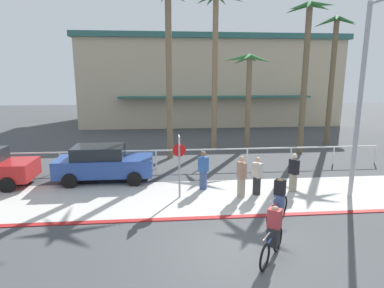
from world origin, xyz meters
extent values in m
plane|color=#424447|center=(0.00, 10.00, 0.00)|extent=(80.00, 80.00, 0.00)
cube|color=beige|center=(0.00, 4.20, 0.01)|extent=(44.00, 4.00, 0.02)
cube|color=maroon|center=(0.00, 2.20, 0.01)|extent=(44.00, 0.24, 0.03)
cube|color=#BCAD8E|center=(2.85, 27.85, 4.13)|extent=(25.38, 11.70, 8.27)
cube|color=#2D605B|center=(2.85, 27.85, 8.52)|extent=(25.98, 12.30, 0.50)
cube|color=#2D605B|center=(2.85, 21.50, 3.00)|extent=(17.77, 1.20, 0.16)
cylinder|color=white|center=(0.00, 8.50, 1.00)|extent=(19.72, 0.08, 0.08)
cylinder|color=white|center=(-9.86, 8.50, 0.50)|extent=(0.08, 0.08, 1.00)
cylinder|color=white|center=(-7.39, 8.50, 0.50)|extent=(0.08, 0.08, 1.00)
cylinder|color=white|center=(-4.93, 8.50, 0.50)|extent=(0.08, 0.08, 1.00)
cylinder|color=white|center=(-2.46, 8.50, 0.50)|extent=(0.08, 0.08, 1.00)
cylinder|color=white|center=(0.00, 8.50, 0.50)|extent=(0.08, 0.08, 1.00)
cylinder|color=white|center=(2.46, 8.50, 0.50)|extent=(0.08, 0.08, 1.00)
cylinder|color=white|center=(4.93, 8.50, 0.50)|extent=(0.08, 0.08, 1.00)
cylinder|color=white|center=(7.39, 8.50, 0.50)|extent=(0.08, 0.08, 1.00)
cylinder|color=white|center=(9.86, 8.50, 0.50)|extent=(0.08, 0.08, 1.00)
cylinder|color=gray|center=(-1.45, 4.21, 1.10)|extent=(0.08, 0.08, 2.20)
cube|color=white|center=(-1.45, 4.21, 2.38)|extent=(0.04, 0.56, 0.36)
cylinder|color=red|center=(-1.45, 4.21, 1.98)|extent=(0.52, 0.03, 0.52)
cylinder|color=#9EA0A5|center=(5.49, 3.67, 3.75)|extent=(0.18, 0.18, 7.50)
cylinder|color=#756047|center=(-1.66, 10.83, 4.74)|extent=(0.36, 0.36, 9.48)
cylinder|color=#846B4C|center=(1.38, 13.16, 4.96)|extent=(0.36, 0.36, 9.92)
cone|color=#2D6B33|center=(1.19, 14.01, 9.71)|extent=(0.71, 1.83, 0.72)
cylinder|color=#756047|center=(3.64, 12.99, 3.07)|extent=(0.36, 0.36, 6.14)
cone|color=#387F3D|center=(4.30, 12.99, 5.96)|extent=(1.42, 0.32, 0.67)
cone|color=#387F3D|center=(4.08, 13.76, 5.99)|extent=(1.19, 1.75, 0.61)
cone|color=#387F3D|center=(3.25, 13.65, 5.90)|extent=(1.09, 1.57, 0.78)
cone|color=#387F3D|center=(2.78, 12.99, 5.98)|extent=(1.78, 0.32, 0.63)
cone|color=#387F3D|center=(3.26, 12.33, 6.00)|extent=(1.07, 1.53, 0.60)
cone|color=#387F3D|center=(4.07, 12.23, 5.91)|extent=(1.19, 1.75, 0.77)
cylinder|color=brown|center=(6.68, 11.32, 4.52)|extent=(0.36, 0.36, 9.03)
cone|color=#2D6B33|center=(7.29, 11.32, 8.87)|extent=(1.31, 0.32, 0.64)
cone|color=#2D6B33|center=(7.05, 11.97, 8.85)|extent=(1.06, 1.52, 0.68)
cone|color=#2D6B33|center=(6.24, 12.09, 8.89)|extent=(1.19, 1.74, 0.61)
cone|color=#2D6B33|center=(6.04, 11.32, 8.86)|extent=(1.36, 0.32, 0.66)
cone|color=#2D6B33|center=(6.30, 10.66, 8.78)|extent=(1.08, 1.56, 0.81)
cone|color=#2D6B33|center=(7.08, 10.62, 8.85)|extent=(1.12, 1.62, 0.67)
cylinder|color=brown|center=(9.78, 13.81, 4.37)|extent=(0.36, 0.36, 8.74)
cone|color=#2D6B33|center=(10.48, 13.81, 8.50)|extent=(1.50, 0.32, 0.77)
cone|color=#2D6B33|center=(10.16, 14.46, 8.49)|extent=(1.08, 1.55, 0.79)
cone|color=#2D6B33|center=(9.33, 14.58, 8.53)|extent=(1.20, 1.77, 0.73)
cone|color=#2D6B33|center=(9.15, 13.81, 8.49)|extent=(1.38, 0.32, 0.78)
cone|color=#2D6B33|center=(9.33, 13.03, 8.53)|extent=(1.22, 1.79, 0.72)
cone|color=#2D6B33|center=(10.12, 13.22, 8.46)|extent=(1.02, 1.44, 0.84)
cylinder|color=black|center=(-8.69, 7.30, 0.33)|extent=(0.66, 0.22, 0.66)
cylinder|color=black|center=(-8.69, 5.50, 0.33)|extent=(0.66, 0.22, 0.66)
cube|color=#284793|center=(-4.81, 6.70, 0.73)|extent=(4.40, 1.80, 0.80)
cube|color=#1E2328|center=(-5.06, 6.70, 1.41)|extent=(2.29, 1.58, 0.56)
cylinder|color=black|center=(-3.40, 7.60, 0.33)|extent=(0.66, 0.22, 0.66)
cylinder|color=black|center=(-3.40, 5.80, 0.33)|extent=(0.66, 0.22, 0.66)
cylinder|color=black|center=(-6.21, 7.60, 0.33)|extent=(0.66, 0.22, 0.66)
cylinder|color=black|center=(-6.21, 5.80, 0.33)|extent=(0.66, 0.22, 0.66)
torus|color=black|center=(0.43, -0.92, 0.33)|extent=(0.48, 0.61, 0.72)
torus|color=black|center=(1.09, -0.04, 0.33)|extent=(0.48, 0.61, 0.72)
cylinder|color=#2851A8|center=(0.89, -0.31, 0.48)|extent=(0.45, 0.58, 0.35)
cylinder|color=#2851A8|center=(0.57, -0.73, 0.62)|extent=(0.27, 0.34, 0.07)
cylinder|color=#2851A8|center=(0.83, -0.38, 0.55)|extent=(0.05, 0.05, 0.44)
cylinder|color=silver|center=(0.46, -0.88, 0.88)|extent=(0.33, 0.42, 0.04)
cube|color=#232326|center=(0.83, -0.38, 0.61)|extent=(0.42, 0.42, 0.52)
cube|color=#A33338|center=(0.83, -0.38, 1.13)|extent=(0.43, 0.41, 0.52)
sphere|color=brown|center=(0.83, -0.38, 1.36)|extent=(0.22, 0.22, 0.22)
torus|color=black|center=(1.41, 1.45, 0.33)|extent=(0.52, 0.58, 0.72)
torus|color=black|center=(2.13, 2.28, 0.33)|extent=(0.52, 0.58, 0.72)
cylinder|color=red|center=(1.91, 2.03, 0.48)|extent=(0.49, 0.55, 0.35)
cylinder|color=red|center=(1.56, 1.63, 0.62)|extent=(0.29, 0.32, 0.07)
cylinder|color=red|center=(1.85, 1.96, 0.55)|extent=(0.05, 0.05, 0.44)
cylinder|color=silver|center=(1.44, 1.49, 0.88)|extent=(0.36, 0.40, 0.04)
cube|color=#384C7A|center=(1.85, 1.96, 0.61)|extent=(0.42, 0.43, 0.52)
cube|color=black|center=(1.85, 1.96, 1.13)|extent=(0.43, 0.42, 0.52)
sphere|color=#9E7556|center=(1.85, 1.96, 1.36)|extent=(0.22, 0.22, 0.22)
cylinder|color=#384C7A|center=(-0.38, 5.11, 0.41)|extent=(0.42, 0.42, 0.82)
cube|color=#2D5699|center=(-0.38, 5.11, 1.13)|extent=(0.47, 0.39, 0.63)
sphere|color=brown|center=(-0.38, 5.11, 1.59)|extent=(0.22, 0.22, 0.22)
cylinder|color=#232326|center=(1.75, 4.26, 0.39)|extent=(0.42, 0.42, 0.77)
cube|color=#B7B2A8|center=(1.75, 4.26, 1.07)|extent=(0.40, 0.47, 0.59)
sphere|color=#D6A884|center=(1.75, 4.26, 1.50)|extent=(0.21, 0.21, 0.21)
cylinder|color=gray|center=(1.04, 4.06, 0.41)|extent=(0.37, 0.37, 0.83)
cube|color=#93705B|center=(1.04, 4.06, 1.14)|extent=(0.33, 0.44, 0.64)
sphere|color=#D6A884|center=(1.04, 4.06, 1.60)|extent=(0.23, 0.23, 0.23)
cylinder|color=gray|center=(3.39, 4.47, 0.40)|extent=(0.39, 0.39, 0.80)
cube|color=black|center=(3.39, 4.47, 1.10)|extent=(0.35, 0.45, 0.61)
sphere|color=beige|center=(3.39, 4.47, 1.55)|extent=(0.22, 0.22, 0.22)
camera|label=1|loc=(-2.09, -8.06, 4.80)|focal=29.98mm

